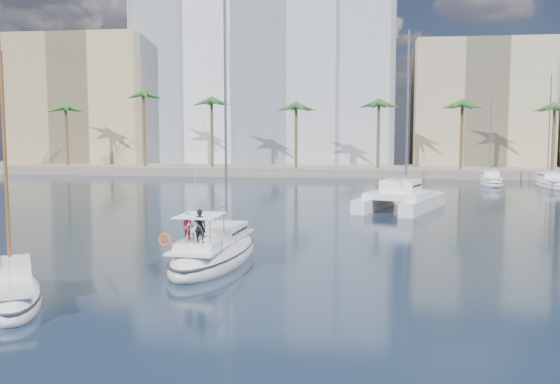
# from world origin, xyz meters

# --- Properties ---
(ground) EXTENTS (160.00, 160.00, 0.00)m
(ground) POSITION_xyz_m (0.00, 0.00, 0.00)
(ground) COLOR black
(ground) RESTS_ON ground
(quay) EXTENTS (120.00, 14.00, 1.20)m
(quay) POSITION_xyz_m (0.00, 61.00, 0.60)
(quay) COLOR gray
(quay) RESTS_ON ground
(building_modern) EXTENTS (42.00, 16.00, 28.00)m
(building_modern) POSITION_xyz_m (-12.00, 73.00, 14.00)
(building_modern) COLOR white
(building_modern) RESTS_ON ground
(building_tan_left) EXTENTS (22.00, 14.00, 22.00)m
(building_tan_left) POSITION_xyz_m (-42.00, 69.00, 11.00)
(building_tan_left) COLOR tan
(building_tan_left) RESTS_ON ground
(building_beige) EXTENTS (20.00, 14.00, 20.00)m
(building_beige) POSITION_xyz_m (22.00, 70.00, 10.00)
(building_beige) COLOR tan
(building_beige) RESTS_ON ground
(palm_left) EXTENTS (3.60, 3.60, 12.30)m
(palm_left) POSITION_xyz_m (-34.00, 57.00, 10.28)
(palm_left) COLOR brown
(palm_left) RESTS_ON ground
(palm_centre) EXTENTS (3.60, 3.60, 12.30)m
(palm_centre) POSITION_xyz_m (0.00, 57.00, 10.28)
(palm_centre) COLOR brown
(palm_centre) RESTS_ON ground
(main_sloop) EXTENTS (3.91, 10.45, 15.25)m
(main_sloop) POSITION_xyz_m (-2.33, -0.55, 0.50)
(main_sloop) COLOR silver
(main_sloop) RESTS_ON ground
(small_sloop) EXTENTS (5.83, 7.46, 10.55)m
(small_sloop) POSITION_xyz_m (-8.43, -9.05, 0.40)
(small_sloop) COLOR silver
(small_sloop) RESTS_ON ground
(catamaran) EXTENTS (8.23, 11.34, 15.12)m
(catamaran) POSITION_xyz_m (8.05, 21.99, 1.10)
(catamaran) COLOR silver
(catamaran) RESTS_ON ground
(seagull) EXTENTS (1.21, 0.52, 0.22)m
(seagull) POSITION_xyz_m (-3.63, 3.15, 0.83)
(seagull) COLOR silver
(seagull) RESTS_ON ground
(moored_yacht_a) EXTENTS (3.37, 9.52, 11.90)m
(moored_yacht_a) POSITION_xyz_m (20.00, 47.00, 0.00)
(moored_yacht_a) COLOR silver
(moored_yacht_a) RESTS_ON ground
(moored_yacht_b) EXTENTS (3.32, 10.83, 13.72)m
(moored_yacht_b) POSITION_xyz_m (26.50, 45.00, 0.00)
(moored_yacht_b) COLOR silver
(moored_yacht_b) RESTS_ON ground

